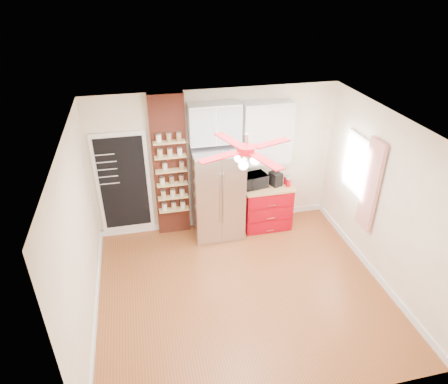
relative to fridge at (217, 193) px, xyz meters
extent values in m
plane|color=brown|center=(0.05, -1.63, -0.88)|extent=(4.50, 4.50, 0.00)
plane|color=white|center=(0.05, -1.63, 1.83)|extent=(4.50, 4.50, 0.00)
cube|color=#FFF2CD|center=(0.05, 0.37, 0.48)|extent=(4.50, 0.02, 2.70)
cube|color=#FFF2CD|center=(0.05, -3.63, 0.48)|extent=(4.50, 0.02, 2.70)
cube|color=#FFF2CD|center=(-2.20, -1.63, 0.48)|extent=(0.02, 4.00, 2.70)
cube|color=#FFF2CD|center=(2.30, -1.63, 0.48)|extent=(0.02, 4.00, 2.70)
cube|color=white|center=(-1.65, 0.34, 0.23)|extent=(0.95, 0.04, 1.95)
cube|color=black|center=(-1.65, 0.32, 0.23)|extent=(0.82, 0.02, 1.78)
cube|color=brown|center=(-0.80, 0.29, 0.48)|extent=(0.60, 0.16, 2.70)
cube|color=silver|center=(0.00, 0.00, 0.00)|extent=(0.90, 0.70, 1.75)
cube|color=white|center=(0.00, 0.20, 1.27)|extent=(0.90, 0.35, 0.70)
cube|color=#A10210|center=(0.97, 0.05, -0.45)|extent=(0.90, 0.60, 0.86)
cube|color=tan|center=(0.97, 0.05, 0.01)|extent=(0.94, 0.64, 0.04)
cube|color=white|center=(0.97, 0.22, 1.00)|extent=(0.90, 0.30, 1.15)
cube|color=white|center=(2.28, -0.73, 0.68)|extent=(0.04, 0.75, 1.05)
cube|color=red|center=(2.23, -1.28, 0.57)|extent=(0.06, 0.40, 1.55)
cylinder|color=silver|center=(0.05, -1.63, 1.68)|extent=(0.05, 0.05, 0.20)
cylinder|color=#AA0A10|center=(0.05, -1.63, 1.56)|extent=(0.24, 0.24, 0.10)
sphere|color=white|center=(0.05, -1.63, 1.40)|extent=(0.13, 0.13, 0.13)
imported|color=black|center=(0.70, 0.05, 0.15)|extent=(0.52, 0.41, 0.26)
cube|color=black|center=(1.12, 0.03, 0.15)|extent=(0.24, 0.27, 0.26)
cylinder|color=#B40A14|center=(1.34, -0.08, 0.10)|extent=(0.12, 0.12, 0.15)
cylinder|color=#A8091D|center=(1.34, 0.03, 0.10)|extent=(0.13, 0.13, 0.16)
cylinder|color=beige|center=(-0.90, 0.17, 0.56)|extent=(0.11, 0.11, 0.13)
cylinder|color=#9C744F|center=(-0.61, 0.13, 0.57)|extent=(0.11, 0.11, 0.14)
camera|label=1|loc=(-1.28, -6.20, 3.63)|focal=32.00mm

